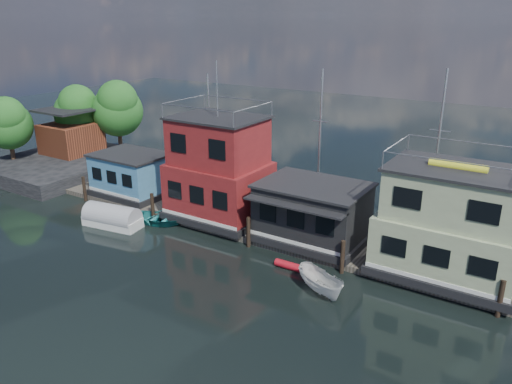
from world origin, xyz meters
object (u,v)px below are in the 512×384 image
Objects in this scene: houseboat_blue at (132,174)px; houseboat_dark at (313,212)px; tarp_runabout at (112,218)px; houseboat_red at (219,171)px; red_kayak at (299,269)px; motorboat at (321,283)px; houseboat_green at (450,225)px; dinghy_teal at (158,218)px.

houseboat_dark is (17.50, -0.02, 0.21)m from houseboat_blue.
tarp_runabout is (3.24, -5.38, -1.52)m from houseboat_blue.
houseboat_red is 10.81m from red_kayak.
motorboat is at bearing -26.87° from houseboat_red.
houseboat_green is at bearing 0.00° from houseboat_red.
motorboat is at bearing -15.49° from houseboat_blue.
houseboat_blue is 9.69m from houseboat_red.
motorboat is (2.27, -1.67, 0.47)m from red_kayak.
dinghy_teal is 3.45m from tarp_runabout.
motorboat reaches higher than dinghy_teal.
dinghy_teal is at bearing -165.28° from houseboat_dark.
dinghy_teal is 15.42m from motorboat.
houseboat_dark is 2.19× the size of red_kayak.
red_kayak is at bearing -24.23° from houseboat_red.
red_kayak is at bearing -3.78° from tarp_runabout.
tarp_runabout is at bearing 120.15° from dinghy_teal.
tarp_runabout is (-2.57, -2.29, 0.24)m from dinghy_teal.
houseboat_dark reaches higher than dinghy_teal.
houseboat_green reaches higher than dinghy_teal.
tarp_runabout is (-15.48, -1.23, 0.44)m from red_kayak.
houseboat_red reaches higher than motorboat.
houseboat_dark is 15.33m from tarp_runabout.
houseboat_green is at bearing -15.71° from motorboat.
red_kayak is 15.53m from tarp_runabout.
houseboat_red reaches higher than tarp_runabout.
houseboat_red is 8.18m from houseboat_dark.
houseboat_dark is 9.07m from houseboat_green.
houseboat_blue is at bearing -180.00° from houseboat_red.
houseboat_green reaches higher than red_kayak.
houseboat_red is at bearing -61.58° from dinghy_teal.
motorboat is 0.78× the size of tarp_runabout.
dinghy_teal is (-11.69, -3.07, -1.97)m from houseboat_dark.
red_kayak is at bearing -106.17° from dinghy_teal.
motorboat is at bearing -36.34° from red_kayak.
red_kayak is (18.71, -4.15, -1.96)m from houseboat_blue.
houseboat_green is at bearing 0.12° from houseboat_dark.
houseboat_blue is at bearing 167.54° from red_kayak.
red_kayak is at bearing -73.64° from houseboat_dark.
red_kayak is (1.21, -4.13, -2.17)m from houseboat_dark.
houseboat_blue is 6.81m from dinghy_teal.
houseboat_green is at bearing -93.00° from dinghy_teal.
houseboat_blue is 0.86× the size of houseboat_dark.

